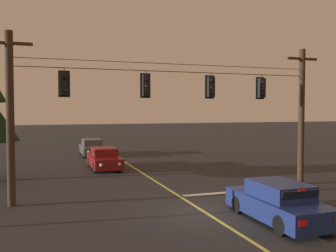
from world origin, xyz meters
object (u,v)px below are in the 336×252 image
Objects in this scene: traffic_light_centre at (211,87)px; car_oncoming_trailing at (92,148)px; car_waiting_near_lane at (278,203)px; traffic_light_leftmost at (64,83)px; traffic_light_right_inner at (262,88)px; traffic_light_left_inner at (146,85)px; car_oncoming_lead at (104,159)px.

traffic_light_centre is 16.99m from car_oncoming_trailing.
car_waiting_near_lane is at bearing -80.03° from car_oncoming_trailing.
traffic_light_centre is (6.75, 0.00, 0.00)m from traffic_light_leftmost.
car_waiting_near_lane is (0.12, -5.21, -4.36)m from traffic_light_centre.
traffic_light_right_inner is at bearing 0.00° from traffic_light_centre.
traffic_light_right_inner is (6.00, 0.00, 0.00)m from traffic_light_left_inner.
traffic_light_leftmost is 6.75m from traffic_light_centre.
traffic_light_right_inner is at bearing -68.20° from car_oncoming_trailing.
traffic_light_leftmost is at bearing 180.00° from traffic_light_left_inner.
traffic_light_leftmost is at bearing 180.00° from traffic_light_right_inner.
traffic_light_leftmost is 9.66m from car_waiting_near_lane.
traffic_light_leftmost reaches higher than car_oncoming_trailing.
traffic_light_leftmost is at bearing 180.00° from traffic_light_centre.
traffic_light_left_inner is 6.00m from traffic_light_right_inner.
traffic_light_left_inner is at bearing -88.55° from car_oncoming_trailing.
traffic_light_centre is at bearing -77.30° from car_oncoming_trailing.
traffic_light_leftmost is at bearing 142.84° from car_waiting_near_lane.
traffic_light_left_inner is 7.56m from car_waiting_near_lane.
traffic_light_leftmost is 3.55m from traffic_light_left_inner.
car_oncoming_lead is 7.57m from car_oncoming_trailing.
car_oncoming_trailing is (-0.41, 16.02, -4.36)m from traffic_light_left_inner.
traffic_light_right_inner is at bearing 62.80° from car_waiting_near_lane.
car_waiting_near_lane is at bearing -88.67° from traffic_light_centre.
traffic_light_right_inner reaches higher than car_waiting_near_lane.
traffic_light_centre is 1.00× the size of traffic_light_right_inner.
traffic_light_centre is 0.28× the size of car_oncoming_lead.
car_waiting_near_lane is at bearing -74.14° from car_oncoming_lead.
car_oncoming_lead is at bearing 113.97° from traffic_light_centre.
traffic_light_leftmost reaches higher than car_waiting_near_lane.
car_waiting_near_lane is 0.98× the size of car_oncoming_lead.
car_waiting_near_lane is 14.20m from car_oncoming_lead.
traffic_light_right_inner reaches higher than car_oncoming_lead.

